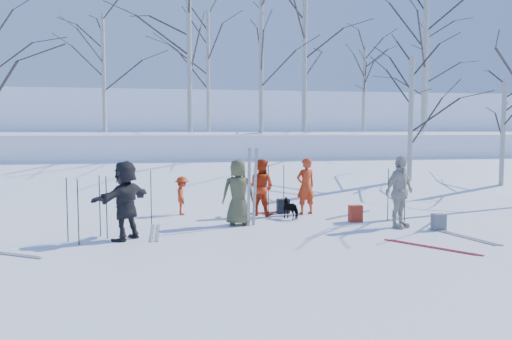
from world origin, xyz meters
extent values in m
plane|color=white|center=(0.00, 0.00, 0.00)|extent=(120.00, 120.00, 0.00)
cube|color=white|center=(0.00, 7.00, 0.15)|extent=(70.00, 9.49, 4.12)
cube|color=white|center=(0.00, 17.00, 1.00)|extent=(70.00, 18.00, 2.20)
cube|color=white|center=(0.00, 38.00, 2.00)|extent=(90.00, 30.00, 6.00)
imported|color=#46472B|center=(-0.53, 1.00, 0.81)|extent=(0.82, 0.57, 1.61)
imported|color=#BA3111|center=(1.52, 2.22, 0.77)|extent=(0.64, 0.50, 1.55)
imported|color=red|center=(0.28, 2.25, 0.76)|extent=(0.94, 0.93, 1.53)
imported|color=#BA3111|center=(-1.82, 2.72, 0.53)|extent=(0.40, 0.69, 1.05)
imported|color=beige|center=(3.17, -0.02, 0.86)|extent=(1.08, 0.86, 1.71)
imported|color=black|center=(-3.11, -0.18, 0.84)|extent=(1.37, 1.52, 1.68)
imported|color=black|center=(0.96, 1.59, 0.27)|extent=(0.56, 0.71, 0.55)
cube|color=silver|center=(-0.31, 0.76, 0.95)|extent=(0.09, 0.16, 1.90)
cube|color=silver|center=(-0.15, 0.79, 0.95)|extent=(0.12, 0.23, 1.89)
cylinder|color=black|center=(-4.28, -0.19, 0.67)|extent=(0.02, 0.02, 1.34)
cylinder|color=black|center=(0.99, 2.57, 0.67)|extent=(0.02, 0.02, 1.34)
cylinder|color=black|center=(3.51, 0.37, 0.67)|extent=(0.02, 0.02, 1.34)
cylinder|color=black|center=(-3.68, 0.25, 0.67)|extent=(0.02, 0.02, 1.34)
cylinder|color=black|center=(3.31, 0.88, 0.67)|extent=(0.02, 0.02, 1.34)
cylinder|color=black|center=(0.53, 2.47, 0.67)|extent=(0.02, 0.02, 1.34)
cylinder|color=black|center=(-2.62, 1.43, 0.67)|extent=(0.02, 0.02, 1.34)
cylinder|color=black|center=(-4.01, -0.52, 0.67)|extent=(0.02, 0.02, 1.34)
cylinder|color=black|center=(-3.51, -0.01, 0.67)|extent=(0.02, 0.02, 1.34)
cube|color=maroon|center=(2.44, 0.88, 0.21)|extent=(0.32, 0.22, 0.42)
cube|color=slate|center=(3.95, -0.46, 0.19)|extent=(0.30, 0.20, 0.38)
cube|color=black|center=(0.94, 2.46, 0.20)|extent=(0.34, 0.24, 0.40)
camera|label=1|loc=(-2.28, -10.91, 2.34)|focal=35.00mm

